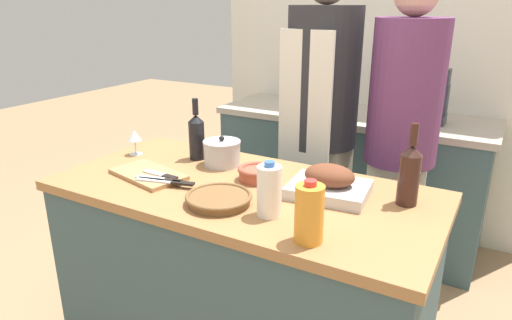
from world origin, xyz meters
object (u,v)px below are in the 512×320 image
object	(u,v)px
knife_bread	(162,175)
stand_mixer	(432,101)
condiment_bottle_tall	(329,94)
wicker_basket	(219,198)
knife_paring	(161,179)
wine_bottle_green	(197,136)
person_cook_guest	(401,137)
juice_jug	(309,214)
wine_bottle_dark	(409,173)
stock_pot	(222,153)
mixing_bowl	(256,173)
milk_jug	(269,191)
wine_glass_left	(135,137)
person_cook_aproned	(321,121)
knife_chef	(167,182)
condiment_bottle_short	(346,106)
roasting_pan	(329,184)
cutting_board	(148,174)

from	to	relation	value
knife_bread	stand_mixer	size ratio (longest dim) A/B	0.55
stand_mixer	condiment_bottle_tall	bearing A→B (deg)	167.27
wicker_basket	knife_paring	size ratio (longest dim) A/B	1.22
wicker_basket	knife_bread	world-z (taller)	wicker_basket
wine_bottle_green	knife_paring	xyz separation A→B (m)	(0.06, -0.33, -0.09)
stand_mixer	person_cook_guest	xyz separation A→B (m)	(-0.03, -0.60, -0.08)
juice_jug	wine_bottle_dark	size ratio (longest dim) A/B	0.67
stock_pot	person_cook_guest	size ratio (longest dim) A/B	0.10
stand_mixer	mixing_bowl	bearing A→B (deg)	-109.73
mixing_bowl	milk_jug	distance (m)	0.34
mixing_bowl	condiment_bottle_tall	distance (m)	1.47
milk_jug	stand_mixer	bearing A→B (deg)	80.52
wine_glass_left	person_cook_aproned	xyz separation A→B (m)	(0.68, 0.68, 0.01)
knife_chef	stand_mixer	world-z (taller)	stand_mixer
condiment_bottle_short	wine_bottle_green	bearing A→B (deg)	-107.15
roasting_pan	condiment_bottle_short	size ratio (longest dim) A/B	2.22
person_cook_aproned	wine_glass_left	bearing A→B (deg)	-128.18
wine_bottle_green	knife_bread	distance (m)	0.31
wine_bottle_green	knife_chef	bearing A→B (deg)	-73.24
milk_jug	wine_bottle_green	world-z (taller)	wine_bottle_green
wine_bottle_dark	condiment_bottle_short	size ratio (longest dim) A/B	2.12
wine_bottle_dark	person_cook_guest	xyz separation A→B (m)	(-0.17, 0.62, -0.05)
juice_jug	knife_bread	world-z (taller)	juice_jug
mixing_bowl	wine_bottle_green	world-z (taller)	wine_bottle_green
knife_chef	person_cook_guest	size ratio (longest dim) A/B	0.14
condiment_bottle_tall	person_cook_aproned	xyz separation A→B (m)	(0.25, -0.77, 0.01)
milk_jug	knife_bread	bearing A→B (deg)	172.46
juice_jug	knife_chef	xyz separation A→B (m)	(-0.67, 0.13, -0.07)
wicker_basket	condiment_bottle_tall	distance (m)	1.74
condiment_bottle_tall	knife_paring	bearing A→B (deg)	-92.61
knife_chef	knife_bread	distance (m)	0.08
cutting_board	stock_pot	world-z (taller)	stock_pot
wicker_basket	knife_paring	world-z (taller)	wicker_basket
mixing_bowl	stand_mixer	world-z (taller)	stand_mixer
condiment_bottle_short	person_cook_guest	xyz separation A→B (m)	(0.47, -0.52, -0.01)
roasting_pan	person_cook_aproned	world-z (taller)	person_cook_aproned
knife_paring	condiment_bottle_short	bearing A→B (deg)	78.99
milk_jug	wine_glass_left	size ratio (longest dim) A/B	1.61
mixing_bowl	wine_bottle_green	xyz separation A→B (m)	(-0.38, 0.10, 0.08)
roasting_pan	wine_glass_left	world-z (taller)	same
wicker_basket	wine_glass_left	world-z (taller)	wine_glass_left
cutting_board	condiment_bottle_tall	size ratio (longest dim) A/B	2.03
wine_glass_left	knife_bread	size ratio (longest dim) A/B	0.69
knife_chef	condiment_bottle_short	world-z (taller)	condiment_bottle_short
knife_paring	wicker_basket	bearing A→B (deg)	-7.46
stock_pot	condiment_bottle_tall	size ratio (longest dim) A/B	0.96
stock_pot	wine_bottle_green	distance (m)	0.16
knife_paring	stand_mixer	xyz separation A→B (m)	(0.78, 1.52, 0.13)
juice_jug	wine_bottle_dark	world-z (taller)	wine_bottle_dark
wine_glass_left	condiment_bottle_tall	xyz separation A→B (m)	(0.44, 1.45, 0.01)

